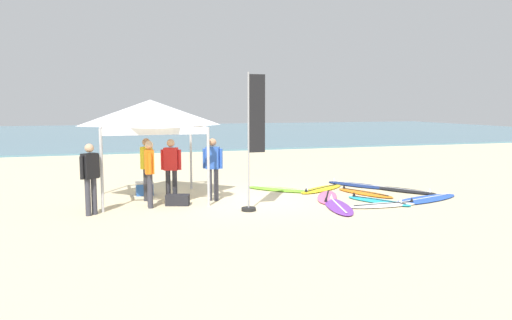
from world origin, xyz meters
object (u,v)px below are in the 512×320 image
object	(u,v)px
surfboard_orange	(365,193)
person_blue	(213,165)
surfboard_pink	(327,197)
surfboard_lime	(280,189)
cooler_box	(145,188)
surfboard_purple	(338,206)
surfboard_cyan	(378,201)
person_red	(171,166)
canopy_tent	(150,113)
surfboard_white	(384,205)
gear_bag_near_tent	(178,200)
person_orange	(149,169)
person_yellow	(147,165)
person_black	(90,174)
surfboard_black	(401,190)
surfboard_blue	(425,199)
banner_flag	(253,147)
surfboard_yellow	(321,189)
surfboard_navy	(359,185)

from	to	relation	value
surfboard_orange	person_blue	bearing A→B (deg)	175.57
surfboard_pink	surfboard_orange	distance (m)	1.35
surfboard_lime	cooler_box	bearing A→B (deg)	173.74
surfboard_purple	surfboard_cyan	distance (m)	1.38
person_red	canopy_tent	bearing A→B (deg)	126.46
surfboard_white	cooler_box	world-z (taller)	cooler_box
surfboard_white	gear_bag_near_tent	size ratio (longest dim) A/B	3.42
person_orange	person_yellow	world-z (taller)	same
surfboard_lime	person_orange	bearing A→B (deg)	-161.31
surfboard_cyan	gear_bag_near_tent	size ratio (longest dim) A/B	3.17
person_black	gear_bag_near_tent	xyz separation A→B (m)	(2.13, 0.55, -0.85)
surfboard_black	person_yellow	xyz separation A→B (m)	(-7.49, 0.80, 0.95)
canopy_tent	surfboard_purple	world-z (taller)	canopy_tent
surfboard_black	person_yellow	size ratio (longest dim) A/B	1.29
surfboard_blue	person_orange	bearing A→B (deg)	170.03
canopy_tent	surfboard_pink	world-z (taller)	canopy_tent
surfboard_white	person_red	world-z (taller)	person_red
person_blue	banner_flag	xyz separation A→B (m)	(0.68, -1.53, 0.59)
person_yellow	person_blue	world-z (taller)	same
surfboard_cyan	surfboard_pink	distance (m)	1.42
surfboard_lime	gear_bag_near_tent	bearing A→B (deg)	-158.87
surfboard_lime	person_yellow	distance (m)	4.14
surfboard_black	person_red	xyz separation A→B (m)	(-6.90, 0.28, 0.95)
banner_flag	cooler_box	bearing A→B (deg)	129.46
surfboard_cyan	surfboard_lime	distance (m)	3.13
person_orange	banner_flag	size ratio (longest dim) A/B	0.50
surfboard_black	person_black	bearing A→B (deg)	-175.70
surfboard_cyan	gear_bag_near_tent	distance (m)	5.36
surfboard_yellow	surfboard_cyan	bearing A→B (deg)	-73.10
person_red	banner_flag	world-z (taller)	banner_flag
surfboard_blue	cooler_box	distance (m)	7.92
surfboard_purple	person_yellow	world-z (taller)	person_yellow
surfboard_blue	person_blue	bearing A→B (deg)	163.15
person_red	surfboard_white	bearing A→B (deg)	-22.03
canopy_tent	surfboard_pink	size ratio (longest dim) A/B	1.38
gear_bag_near_tent	banner_flag	bearing A→B (deg)	-35.28
person_yellow	cooler_box	bearing A→B (deg)	90.98
person_black	banner_flag	world-z (taller)	banner_flag
surfboard_navy	cooler_box	xyz separation A→B (m)	(-6.73, 0.44, 0.16)
surfboard_lime	person_red	size ratio (longest dim) A/B	1.13
surfboard_black	surfboard_pink	bearing A→B (deg)	-171.61
surfboard_purple	person_orange	bearing A→B (deg)	162.55
surfboard_yellow	gear_bag_near_tent	distance (m)	4.66
surfboard_white	cooler_box	distance (m)	6.75
surfboard_cyan	cooler_box	xyz separation A→B (m)	(-5.93, 2.93, 0.16)
person_red	person_orange	bearing A→B (deg)	-142.14
surfboard_pink	person_yellow	xyz separation A→B (m)	(-4.85, 1.19, 0.95)
surfboard_purple	surfboard_orange	world-z (taller)	same
surfboard_navy	person_red	size ratio (longest dim) A/B	1.33
canopy_tent	cooler_box	distance (m)	2.31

